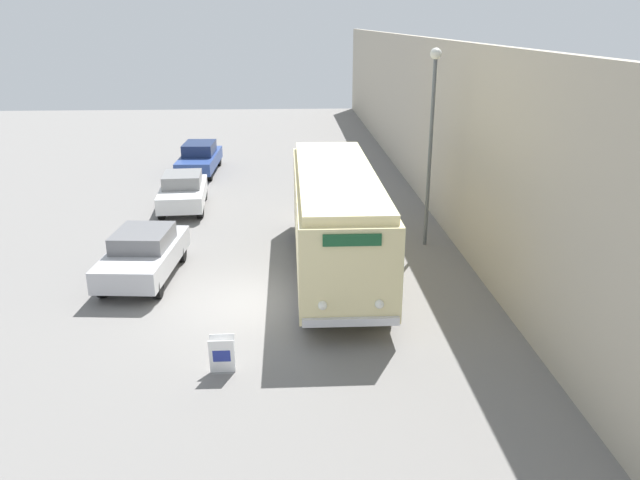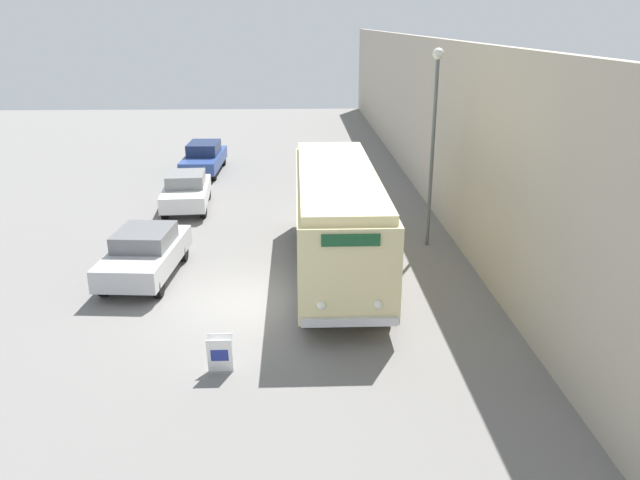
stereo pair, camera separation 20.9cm
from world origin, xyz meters
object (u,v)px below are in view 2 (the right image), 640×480
object	(u,v)px
parked_car_near	(145,253)
parked_car_mid	(186,191)
parked_car_far	(204,157)
streetlamp	(434,122)
vintage_bus	(337,215)
sign_board	(220,355)

from	to	relation	value
parked_car_near	parked_car_mid	xyz separation A→B (m)	(0.04, 7.29, -0.01)
parked_car_far	streetlamp	bearing A→B (deg)	-49.32
streetlamp	parked_car_far	bearing A→B (deg)	129.05
streetlamp	parked_car_mid	size ratio (longest dim) A/B	1.58
parked_car_mid	parked_car_far	xyz separation A→B (m)	(-0.17, 6.53, 0.01)
vintage_bus	parked_car_far	size ratio (longest dim) A/B	2.01
streetlamp	parked_car_near	distance (m)	10.00
parked_car_near	parked_car_far	distance (m)	13.82
sign_board	streetlamp	distance (m)	10.85
parked_car_mid	parked_car_far	world-z (taller)	parked_car_far
parked_car_near	parked_car_far	size ratio (longest dim) A/B	0.91
vintage_bus	parked_car_mid	size ratio (longest dim) A/B	2.32
vintage_bus	parked_car_far	xyz separation A→B (m)	(-5.90, 13.61, -1.05)
vintage_bus	parked_car_mid	distance (m)	9.17
vintage_bus	parked_car_near	world-z (taller)	vintage_bus
parked_car_mid	parked_car_far	distance (m)	6.53
vintage_bus	streetlamp	bearing A→B (deg)	34.86
sign_board	parked_car_far	xyz separation A→B (m)	(-2.98, 19.36, 0.35)
sign_board	parked_car_near	size ratio (longest dim) A/B	0.20
vintage_bus	sign_board	distance (m)	6.60
vintage_bus	parked_car_far	world-z (taller)	vintage_bus
sign_board	parked_car_far	world-z (taller)	parked_car_far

